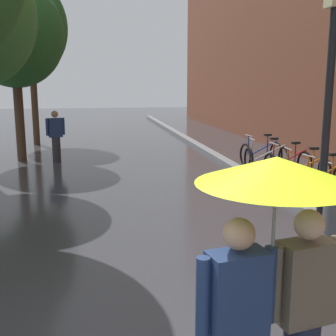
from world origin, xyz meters
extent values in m
cube|color=slate|center=(3.20, 10.00, 0.06)|extent=(0.30, 36.00, 0.12)
cylinder|color=#473323|center=(-3.08, 11.80, 1.35)|extent=(0.29, 0.29, 2.70)
ellipsoid|color=#235623|center=(-3.08, 11.80, 3.91)|extent=(3.03, 3.03, 3.23)
cylinder|color=#473323|center=(-3.03, 15.45, 1.59)|extent=(0.26, 0.26, 3.19)
ellipsoid|color=#235623|center=(-3.03, 15.45, 4.54)|extent=(2.84, 2.84, 3.62)
torus|color=black|center=(3.60, 5.25, 0.35)|extent=(0.08, 0.70, 0.70)
cylinder|color=silver|center=(3.69, 5.24, 0.64)|extent=(0.04, 0.04, 0.58)
cylinder|color=#9E9EA3|center=(3.69, 5.24, 0.93)|extent=(0.04, 0.46, 0.03)
torus|color=black|center=(3.60, 5.92, 0.35)|extent=(0.15, 0.70, 0.70)
cylinder|color=orange|center=(4.21, 6.00, 0.55)|extent=(0.88, 0.15, 0.43)
cylinder|color=orange|center=(4.31, 6.01, 0.62)|extent=(0.04, 0.04, 0.55)
cube|color=black|center=(4.31, 6.01, 0.93)|extent=(0.23, 0.13, 0.06)
cylinder|color=orange|center=(3.68, 5.93, 0.64)|extent=(0.04, 0.04, 0.58)
cylinder|color=#9E9EA3|center=(3.68, 5.93, 0.93)|extent=(0.09, 0.46, 0.03)
torus|color=black|center=(3.62, 6.95, 0.35)|extent=(0.12, 0.70, 0.70)
torus|color=black|center=(4.63, 6.86, 0.35)|extent=(0.12, 0.70, 0.70)
cylinder|color=orange|center=(4.23, 6.90, 0.55)|extent=(0.88, 0.11, 0.43)
cylinder|color=orange|center=(4.33, 6.89, 0.62)|extent=(0.04, 0.04, 0.55)
cube|color=black|center=(4.33, 6.89, 0.93)|extent=(0.23, 0.12, 0.06)
cylinder|color=orange|center=(3.70, 6.94, 0.64)|extent=(0.04, 0.04, 0.58)
cylinder|color=#9E9EA3|center=(3.70, 6.94, 0.93)|extent=(0.07, 0.46, 0.03)
torus|color=black|center=(3.63, 7.77, 0.35)|extent=(0.13, 0.70, 0.70)
torus|color=black|center=(4.65, 7.87, 0.35)|extent=(0.13, 0.70, 0.70)
cylinder|color=red|center=(4.24, 7.83, 0.55)|extent=(0.88, 0.13, 0.43)
cylinder|color=red|center=(4.34, 7.84, 0.62)|extent=(0.04, 0.04, 0.55)
cube|color=black|center=(4.34, 7.84, 0.93)|extent=(0.23, 0.12, 0.06)
cylinder|color=red|center=(3.71, 7.78, 0.64)|extent=(0.04, 0.04, 0.58)
cylinder|color=#9E9EA3|center=(3.71, 7.78, 0.93)|extent=(0.08, 0.46, 0.03)
torus|color=black|center=(3.42, 8.76, 0.35)|extent=(0.08, 0.70, 0.70)
torus|color=black|center=(4.44, 8.72, 0.35)|extent=(0.08, 0.70, 0.70)
cylinder|color=silver|center=(4.03, 8.74, 0.55)|extent=(0.88, 0.07, 0.43)
cylinder|color=silver|center=(4.14, 8.73, 0.62)|extent=(0.04, 0.04, 0.55)
cube|color=black|center=(4.14, 8.73, 0.93)|extent=(0.22, 0.11, 0.06)
cylinder|color=silver|center=(3.50, 8.76, 0.64)|extent=(0.04, 0.04, 0.58)
cylinder|color=#9E9EA3|center=(3.50, 8.76, 0.93)|extent=(0.04, 0.46, 0.03)
torus|color=black|center=(3.61, 9.51, 0.35)|extent=(0.14, 0.70, 0.70)
torus|color=black|center=(4.62, 9.62, 0.35)|extent=(0.14, 0.70, 0.70)
cylinder|color=#233DA8|center=(4.22, 9.57, 0.55)|extent=(0.88, 0.13, 0.43)
cylinder|color=#233DA8|center=(4.32, 9.58, 0.62)|extent=(0.04, 0.04, 0.55)
cube|color=black|center=(4.32, 9.58, 0.93)|extent=(0.23, 0.12, 0.06)
cylinder|color=#233DA8|center=(3.69, 9.51, 0.64)|extent=(0.04, 0.04, 0.58)
cylinder|color=#9E9EA3|center=(3.69, 9.51, 0.93)|extent=(0.08, 0.46, 0.03)
cube|color=navy|center=(0.03, 0.07, 1.10)|extent=(0.43, 0.29, 0.60)
sphere|color=tan|center=(0.03, 0.07, 1.53)|extent=(0.21, 0.21, 0.21)
cylinder|color=navy|center=(-0.21, 0.03, 1.13)|extent=(0.09, 0.09, 0.54)
cylinder|color=navy|center=(0.28, 0.11, 1.13)|extent=(0.09, 0.09, 0.54)
cube|color=#665B4C|center=(0.57, 0.17, 1.10)|extent=(0.43, 0.29, 0.60)
sphere|color=beige|center=(0.57, 0.17, 1.52)|extent=(0.21, 0.21, 0.21)
cylinder|color=#665B4C|center=(0.32, 0.12, 1.13)|extent=(0.09, 0.09, 0.54)
cylinder|color=#665B4C|center=(0.81, 0.21, 1.13)|extent=(0.09, 0.09, 0.54)
cylinder|color=#9E9EA3|center=(0.30, 0.14, 1.32)|extent=(0.02, 0.02, 1.05)
cone|color=#BCE019|center=(0.30, 0.14, 1.92)|extent=(1.07, 1.07, 0.18)
cylinder|color=black|center=(2.60, 3.48, 1.76)|extent=(0.12, 0.12, 3.51)
cylinder|color=#2D2D33|center=(-1.96, 11.33, 0.39)|extent=(0.26, 0.26, 0.79)
cube|color=navy|center=(-1.96, 11.33, 1.08)|extent=(0.45, 0.33, 0.59)
sphere|color=#9E7051|center=(-1.96, 11.33, 1.50)|extent=(0.21, 0.21, 0.21)
cylinder|color=navy|center=(-1.72, 11.40, 1.11)|extent=(0.09, 0.09, 0.53)
cylinder|color=navy|center=(-2.20, 11.25, 1.11)|extent=(0.09, 0.09, 0.53)
camera|label=1|loc=(-0.88, -2.42, 2.48)|focal=45.93mm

